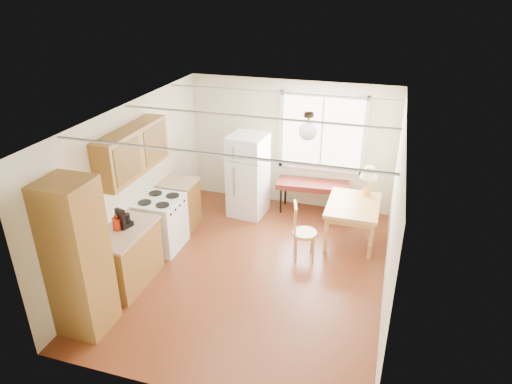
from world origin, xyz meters
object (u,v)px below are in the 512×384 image
at_px(chair, 300,227).
at_px(refrigerator, 248,175).
at_px(bench, 313,186).
at_px(dining_table, 353,209).

bearing_deg(chair, refrigerator, 121.00).
bearing_deg(bench, dining_table, -49.85).
xyz_separation_m(bench, dining_table, (0.85, -0.85, 0.05)).
bearing_deg(dining_table, bench, 135.19).
height_order(refrigerator, dining_table, refrigerator).
height_order(refrigerator, chair, refrigerator).
relative_size(bench, chair, 1.53).
bearing_deg(refrigerator, chair, -37.50).
relative_size(bench, dining_table, 1.22).
bearing_deg(dining_table, refrigerator, 167.41).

